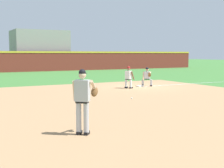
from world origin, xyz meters
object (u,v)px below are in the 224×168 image
baseball (132,98)px  pitcher (83,98)px  first_baseman (147,76)px  baserunner (129,76)px  first_base_bag (140,86)px

baseball → pitcher: (-4.91, -5.28, 1.02)m
first_baseman → baserunner: baserunner is taller
first_base_bag → baseball: 5.83m
pitcher → baserunner: (7.28, 9.50, -0.27)m
pitcher → baserunner: 11.98m
first_base_bag → baserunner: 1.45m
baseball → first_baseman: bearing=48.3°
pitcher → baserunner: bearing=52.5°
baserunner → first_baseman: bearing=15.3°
first_base_bag → baseball: (-3.56, -4.62, -0.01)m
first_base_bag → first_baseman: size_ratio=0.28×
first_base_bag → pitcher: 13.07m
baseball → first_baseman: 6.37m
baseball → baserunner: (2.38, 4.23, 0.76)m
baseball → baserunner: bearing=60.6°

